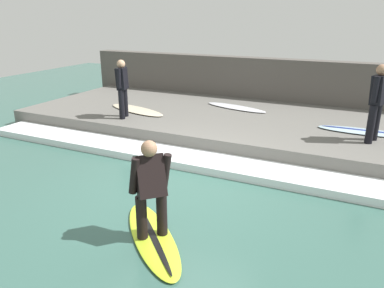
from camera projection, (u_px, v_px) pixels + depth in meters
ground_plane at (182, 186)px, 6.98m from camera, size 28.00×28.00×0.00m
concrete_ledge at (245, 124)px, 10.11m from camera, size 4.40×12.37×0.43m
back_wall at (269, 86)px, 11.99m from camera, size 0.50×12.98×1.73m
wave_foam_crest at (206, 162)px, 7.89m from camera, size 0.91×11.75×0.16m
surfboard_riding at (153, 237)px, 5.33m from camera, size 1.83×1.84×0.07m
surfer_riding at (151, 185)px, 5.06m from camera, size 0.55×0.55×1.42m
surfer_waiting_near at (122, 86)px, 9.67m from camera, size 0.50×0.33×1.51m
surfboard_waiting_near at (137, 110)px, 10.62m from camera, size 1.18×2.17×0.06m
surfer_waiting_far at (377, 99)px, 7.77m from camera, size 0.54×0.36×1.65m
surfboard_waiting_far at (362, 131)px, 8.68m from camera, size 0.54×1.95×0.07m
surfboard_spare at (236, 107)px, 10.91m from camera, size 0.92×2.01×0.06m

